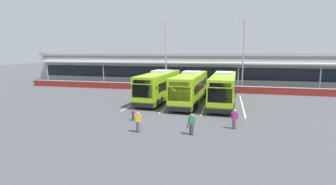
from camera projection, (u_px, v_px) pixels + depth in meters
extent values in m
plane|color=#4C4C51|center=(180.00, 113.00, 25.31)|extent=(200.00, 200.00, 0.00)
cube|color=#B7B7B2|center=(205.00, 69.00, 50.78)|extent=(70.00, 10.00, 5.50)
cube|color=#19232D|center=(203.00, 73.00, 46.04)|extent=(66.00, 0.08, 2.20)
cube|color=#4C4C51|center=(203.00, 57.00, 45.57)|extent=(68.00, 0.08, 0.60)
cube|color=beige|center=(202.00, 63.00, 44.31)|extent=(67.00, 3.00, 0.24)
cube|color=gray|center=(206.00, 54.00, 50.30)|extent=(70.00, 10.00, 0.50)
cylinder|color=#999999|center=(48.00, 72.00, 50.65)|extent=(0.20, 0.20, 4.20)
cylinder|color=#999999|center=(103.00, 73.00, 47.79)|extent=(0.20, 0.20, 4.20)
cylinder|color=#999999|center=(167.00, 75.00, 44.93)|extent=(0.20, 0.20, 4.20)
cylinder|color=#999999|center=(238.00, 76.00, 42.07)|extent=(0.20, 0.20, 4.20)
cylinder|color=#999999|center=(320.00, 78.00, 39.21)|extent=(0.20, 0.20, 4.20)
cube|color=maroon|center=(198.00, 88.00, 39.15)|extent=(60.00, 0.36, 1.00)
cube|color=#B2B2B2|center=(198.00, 85.00, 39.06)|extent=(60.00, 0.40, 0.10)
cube|color=#9ED11E|center=(159.00, 85.00, 32.09)|extent=(3.00, 12.09, 3.19)
cube|color=#598419|center=(159.00, 96.00, 32.30)|extent=(3.02, 12.11, 0.56)
cube|color=black|center=(160.00, 83.00, 32.43)|extent=(2.94, 9.69, 0.96)
cube|color=black|center=(142.00, 91.00, 26.41)|extent=(2.31, 0.19, 1.40)
cube|color=black|center=(142.00, 82.00, 26.24)|extent=(2.05, 0.16, 0.40)
cube|color=silver|center=(162.00, 71.00, 32.76)|extent=(2.15, 2.87, 0.28)
cube|color=black|center=(142.00, 105.00, 26.54)|extent=(2.45, 0.25, 0.44)
cube|color=black|center=(156.00, 88.00, 26.30)|extent=(0.08, 0.12, 0.36)
cube|color=black|center=(131.00, 87.00, 27.07)|extent=(0.08, 0.12, 0.36)
cylinder|color=black|center=(177.00, 91.00, 36.36)|extent=(0.36, 1.05, 1.04)
cylinder|color=black|center=(161.00, 90.00, 37.00)|extent=(0.36, 1.05, 1.04)
cylinder|color=black|center=(161.00, 101.00, 28.95)|extent=(0.36, 1.05, 1.04)
cylinder|color=black|center=(142.00, 100.00, 29.58)|extent=(0.36, 1.05, 1.04)
cylinder|color=black|center=(157.00, 104.00, 27.62)|extent=(0.36, 1.05, 1.04)
cylinder|color=black|center=(137.00, 102.00, 28.25)|extent=(0.36, 1.05, 1.04)
cube|color=#9ED11E|center=(190.00, 87.00, 30.30)|extent=(3.00, 12.09, 3.19)
cube|color=#598419|center=(190.00, 98.00, 30.51)|extent=(3.02, 12.11, 0.56)
cube|color=black|center=(191.00, 85.00, 30.64)|extent=(2.94, 9.69, 0.96)
cube|color=black|center=(179.00, 94.00, 24.62)|extent=(2.31, 0.19, 1.40)
cube|color=black|center=(179.00, 84.00, 24.45)|extent=(2.05, 0.16, 0.40)
cube|color=silver|center=(192.00, 72.00, 30.97)|extent=(2.15, 2.87, 0.28)
cube|color=black|center=(179.00, 109.00, 24.76)|extent=(2.45, 0.25, 0.44)
cube|color=black|center=(194.00, 91.00, 24.51)|extent=(0.08, 0.12, 0.36)
cube|color=black|center=(166.00, 89.00, 25.29)|extent=(0.08, 0.12, 0.36)
cylinder|color=black|center=(205.00, 93.00, 34.58)|extent=(0.36, 1.05, 1.04)
cylinder|color=black|center=(188.00, 92.00, 35.21)|extent=(0.36, 1.05, 1.04)
cylinder|color=black|center=(195.00, 104.00, 27.16)|extent=(0.36, 1.05, 1.04)
cylinder|color=black|center=(174.00, 103.00, 27.80)|extent=(0.36, 1.05, 1.04)
cylinder|color=black|center=(193.00, 107.00, 25.83)|extent=(0.36, 1.05, 1.04)
cylinder|color=black|center=(171.00, 106.00, 26.47)|extent=(0.36, 1.05, 1.04)
cube|color=#9ED11E|center=(223.00, 88.00, 29.46)|extent=(3.00, 12.09, 3.19)
cube|color=#598419|center=(223.00, 99.00, 29.67)|extent=(3.02, 12.11, 0.56)
cube|color=black|center=(224.00, 86.00, 29.80)|extent=(2.94, 9.69, 0.96)
cube|color=black|center=(220.00, 96.00, 23.78)|extent=(2.31, 0.19, 1.40)
cube|color=black|center=(220.00, 85.00, 23.61)|extent=(2.05, 0.16, 0.40)
cube|color=silver|center=(224.00, 73.00, 30.13)|extent=(2.15, 2.87, 0.28)
cube|color=black|center=(219.00, 111.00, 23.92)|extent=(2.45, 0.25, 0.44)
cube|color=black|center=(236.00, 92.00, 23.67)|extent=(0.08, 0.12, 0.36)
cube|color=black|center=(205.00, 91.00, 24.45)|extent=(0.08, 0.12, 0.36)
cylinder|color=black|center=(234.00, 94.00, 33.74)|extent=(0.36, 1.05, 1.04)
cylinder|color=black|center=(216.00, 93.00, 34.37)|extent=(0.36, 1.05, 1.04)
cylinder|color=black|center=(233.00, 106.00, 26.32)|extent=(0.36, 1.05, 1.04)
cylinder|color=black|center=(210.00, 105.00, 26.96)|extent=(0.36, 1.05, 1.04)
cylinder|color=black|center=(232.00, 109.00, 24.99)|extent=(0.36, 1.05, 1.04)
cylinder|color=black|center=(208.00, 108.00, 25.63)|extent=(0.36, 1.05, 1.04)
cube|color=silver|center=(141.00, 100.00, 32.52)|extent=(0.14, 13.00, 0.01)
cube|color=silver|center=(173.00, 101.00, 31.55)|extent=(0.14, 13.00, 0.01)
cube|color=silver|center=(206.00, 103.00, 30.58)|extent=(0.14, 13.00, 0.01)
cube|color=silver|center=(242.00, 104.00, 29.62)|extent=(0.14, 13.00, 0.01)
cube|color=#4C4238|center=(190.00, 129.00, 18.82)|extent=(0.17, 0.20, 0.84)
cube|color=#4C4238|center=(193.00, 130.00, 18.69)|extent=(0.17, 0.20, 0.84)
cube|color=#387F4C|center=(192.00, 120.00, 18.64)|extent=(0.38, 0.28, 0.56)
cube|color=#387F4C|center=(189.00, 121.00, 18.65)|extent=(0.11, 0.12, 0.54)
cube|color=#387F4C|center=(195.00, 121.00, 18.64)|extent=(0.11, 0.12, 0.54)
sphere|color=tan|center=(192.00, 115.00, 18.58)|extent=(0.22, 0.22, 0.22)
cube|color=#194C9E|center=(188.00, 127.00, 18.75)|extent=(0.17, 0.30, 0.22)
cylinder|color=#194C9E|center=(188.00, 124.00, 18.72)|extent=(0.02, 0.02, 0.16)
cube|color=slate|center=(137.00, 127.00, 19.37)|extent=(0.19, 0.21, 0.84)
cube|color=slate|center=(139.00, 127.00, 19.26)|extent=(0.19, 0.21, 0.84)
cube|color=gold|center=(138.00, 118.00, 19.20)|extent=(0.39, 0.31, 0.56)
cube|color=gold|center=(135.00, 119.00, 19.19)|extent=(0.12, 0.12, 0.54)
cube|color=gold|center=(141.00, 119.00, 19.22)|extent=(0.12, 0.12, 0.54)
sphere|color=tan|center=(138.00, 113.00, 19.14)|extent=(0.22, 0.22, 0.22)
cube|color=black|center=(133.00, 117.00, 22.78)|extent=(0.13, 0.14, 0.52)
cube|color=black|center=(133.00, 118.00, 22.66)|extent=(0.13, 0.14, 0.52)
cube|color=#A32D89|center=(133.00, 113.00, 22.65)|extent=(0.25, 0.22, 0.35)
cube|color=#A32D89|center=(132.00, 113.00, 22.74)|extent=(0.08, 0.08, 0.33)
cube|color=#A32D89|center=(134.00, 113.00, 22.56)|extent=(0.08, 0.08, 0.33)
sphere|color=tan|center=(133.00, 110.00, 22.61)|extent=(0.14, 0.14, 0.14)
cube|color=slate|center=(233.00, 124.00, 20.24)|extent=(0.16, 0.20, 0.84)
cube|color=slate|center=(235.00, 124.00, 20.11)|extent=(0.16, 0.20, 0.84)
cube|color=#A32D89|center=(235.00, 115.00, 20.06)|extent=(0.36, 0.26, 0.56)
cube|color=#A32D89|center=(232.00, 116.00, 20.09)|extent=(0.10, 0.11, 0.54)
cube|color=#A32D89|center=(237.00, 116.00, 20.04)|extent=(0.10, 0.11, 0.54)
sphere|color=#DBB293|center=(235.00, 111.00, 20.00)|extent=(0.22, 0.22, 0.22)
cylinder|color=#9E9EA3|center=(166.00, 56.00, 41.50)|extent=(0.20, 0.20, 11.00)
cylinder|color=#9E9EA3|center=(166.00, 23.00, 40.64)|extent=(2.80, 0.10, 0.10)
cube|color=silver|center=(157.00, 23.00, 40.98)|extent=(0.44, 0.28, 0.20)
cube|color=silver|center=(174.00, 23.00, 40.33)|extent=(0.44, 0.28, 0.20)
cylinder|color=#9E9EA3|center=(243.00, 56.00, 39.16)|extent=(0.20, 0.20, 11.00)
cylinder|color=#9E9EA3|center=(245.00, 21.00, 38.31)|extent=(2.80, 0.10, 0.10)
cube|color=silver|center=(235.00, 22.00, 38.65)|extent=(0.44, 0.28, 0.20)
cube|color=silver|center=(255.00, 21.00, 38.00)|extent=(0.44, 0.28, 0.20)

